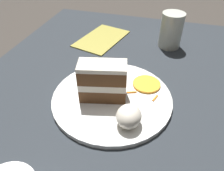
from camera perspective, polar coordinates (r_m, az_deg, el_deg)
ground_plane at (r=0.59m, az=3.39°, el=-6.02°), size 6.00×6.00×0.00m
dining_table at (r=0.58m, az=3.46°, el=-4.80°), size 1.10×0.88×0.03m
plate at (r=0.56m, az=0.00°, el=-3.22°), size 0.30×0.30×0.01m
cake_slice at (r=0.52m, az=-2.45°, el=1.12°), size 0.08×0.12×0.10m
cream_dollop at (r=0.47m, az=4.42°, el=-8.01°), size 0.06×0.06×0.05m
orange_garnish at (r=0.59m, az=9.01°, el=0.36°), size 0.07×0.07×0.01m
carrot_shreds_scatter at (r=0.59m, az=-0.42°, el=0.83°), size 0.08×0.20×0.00m
drinking_glass at (r=0.79m, az=15.10°, el=13.20°), size 0.08×0.08×0.12m
menu_card at (r=0.84m, az=-2.69°, el=12.14°), size 0.24×0.18×0.00m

